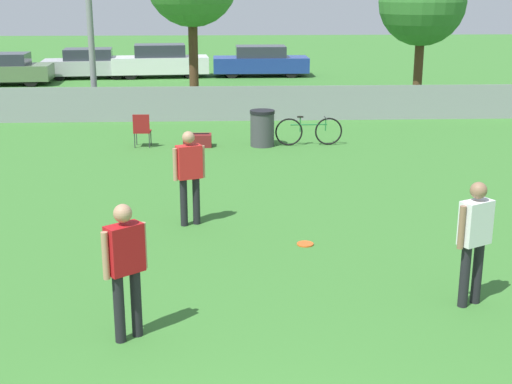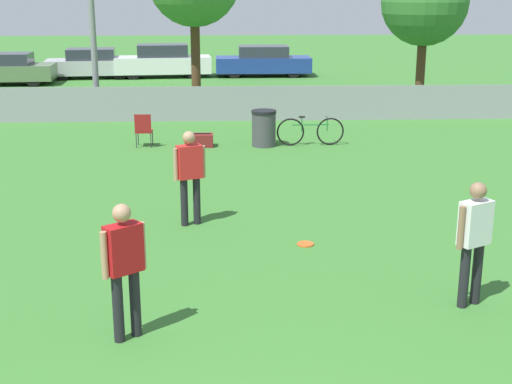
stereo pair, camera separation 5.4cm
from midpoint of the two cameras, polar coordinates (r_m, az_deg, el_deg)
name	(u,v)px [view 1 (the left image)]	position (r m, az deg, el deg)	size (l,w,h in m)	color
fence_backline	(227,104)	(22.64, -2.41, 7.08)	(26.79, 0.07, 1.21)	gray
tree_far_right	(422,3)	(26.11, 13.11, 14.55)	(3.01, 3.01, 5.10)	#4C331E
player_thrower_red	(125,262)	(8.52, -10.59, -5.51)	(0.48, 0.44, 1.70)	black
player_receiver_white	(475,234)	(9.70, 16.93, -3.26)	(0.53, 0.40, 1.70)	black
player_defender_red	(189,171)	(12.53, -5.48, 1.69)	(0.55, 0.37, 1.70)	black
frisbee_disc	(305,244)	(11.79, 3.83, -4.17)	(0.28, 0.28, 0.03)	#E5591E
folding_chair_sideline	(142,129)	(19.08, -9.19, 5.02)	(0.44, 0.44, 0.89)	#333338
bicycle_sideline	(309,131)	(19.14, 4.17, 4.88)	(1.81, 0.44, 0.79)	black
trash_bin	(262,128)	(18.99, 0.42, 5.13)	(0.66, 0.66, 0.96)	#3F3F44
gear_bag_sideline	(197,140)	(19.04, -4.79, 4.14)	(0.75, 0.41, 0.36)	maroon
parked_car_olive	(5,69)	(33.09, -19.52, 9.24)	(4.04, 1.98, 1.35)	black
parked_car_silver	(89,64)	(34.51, -13.27, 9.95)	(4.31, 2.18, 1.36)	black
parked_car_white	(160,61)	(34.23, -7.72, 10.31)	(4.59, 2.09, 1.53)	black
parked_car_blue	(261,61)	(34.38, 0.33, 10.41)	(4.49, 1.78, 1.42)	black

